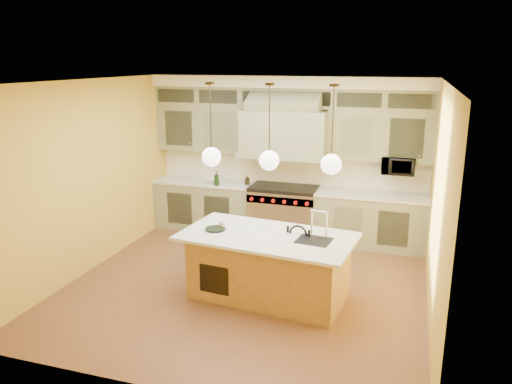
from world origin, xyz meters
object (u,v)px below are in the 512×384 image
(range, at_px, (284,212))
(microwave, at_px, (398,165))
(kitchen_island, at_px, (269,265))
(counter_stool, at_px, (294,260))

(range, relative_size, microwave, 2.21)
(kitchen_island, distance_m, microwave, 3.10)
(kitchen_island, bearing_deg, range, 105.96)
(microwave, bearing_deg, counter_stool, -115.34)
(counter_stool, distance_m, microwave, 2.92)
(range, xyz_separation_m, counter_stool, (0.76, -2.42, 0.11))
(range, relative_size, counter_stool, 1.14)
(range, distance_m, microwave, 2.18)
(range, xyz_separation_m, microwave, (1.95, 0.11, 0.96))
(kitchen_island, height_order, microwave, microwave)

